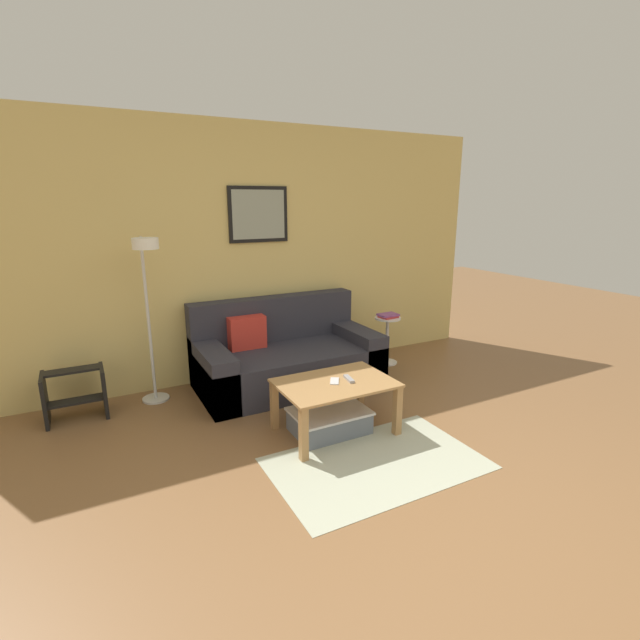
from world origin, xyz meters
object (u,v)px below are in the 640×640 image
coffee_table (335,391)px  cell_phone (335,381)px  couch (286,357)px  step_stool (75,393)px  storage_bin (329,421)px  floor_lamp (148,290)px  remote_control (349,379)px  side_table (387,336)px  book_stack (388,316)px

coffee_table → cell_phone: cell_phone is taller
couch → step_stool: 1.89m
couch → storage_bin: 1.11m
cell_phone → floor_lamp: bearing=167.3°
remote_control → cell_phone: 0.12m
side_table → book_stack: size_ratio=2.43×
side_table → step_stool: size_ratio=1.13×
step_stool → coffee_table: bearing=-33.9°
book_stack → cell_phone: book_stack is taller
storage_bin → book_stack: bearing=39.3°
floor_lamp → side_table: (2.50, -0.01, -0.75)m
couch → cell_phone: (-0.06, -1.10, 0.15)m
step_stool → cell_phone: bearing=-33.8°
remote_control → book_stack: bearing=53.5°
side_table → cell_phone: size_ratio=3.83×
cell_phone → step_stool: cell_phone is taller
coffee_table → book_stack: size_ratio=4.07×
book_stack → cell_phone: size_ratio=1.57×
storage_bin → step_stool: step_stool is taller
floor_lamp → remote_control: 1.85m
coffee_table → book_stack: 1.76m
floor_lamp → step_stool: 1.07m
side_table → cell_phone: bearing=-139.6°
couch → side_table: size_ratio=3.29×
side_table → cell_phone: 1.74m
coffee_table → floor_lamp: floor_lamp is taller
couch → step_stool: couch is taller
remote_control → floor_lamp: bearing=147.9°
couch → coffee_table: 1.11m
cell_phone → step_stool: bearing=177.6°
couch → remote_control: size_ratio=11.76×
floor_lamp → cell_phone: bearing=-44.0°
storage_bin → remote_control: remote_control is taller
book_stack → step_stool: book_stack is taller
side_table → cell_phone: side_table is taller
floor_lamp → cell_phone: floor_lamp is taller
couch → step_stool: (-1.89, 0.12, -0.05)m
couch → storage_bin: size_ratio=2.94×
couch → coffee_table: bearing=-93.0°
side_table → book_stack: 0.24m
storage_bin → cell_phone: cell_phone is taller
coffee_table → remote_control: 0.14m
storage_bin → step_stool: bearing=145.9°
coffee_table → storage_bin: size_ratio=1.49×
side_table → step_stool: bearing=178.2°
coffee_table → book_stack: book_stack is taller
couch → side_table: (1.26, 0.02, 0.04)m
coffee_table → step_stool: bearing=146.1°
coffee_table → remote_control: remote_control is taller
remote_control → step_stool: bearing=157.2°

